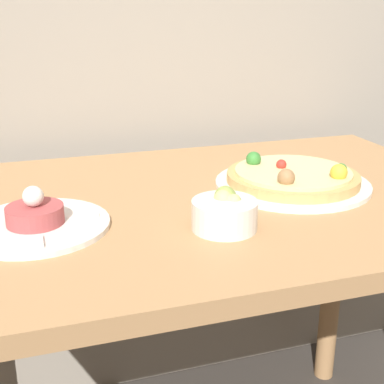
# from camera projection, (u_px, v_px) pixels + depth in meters

# --- Properties ---
(dining_table) EXTENTS (1.19, 0.76, 0.80)m
(dining_table) POSITION_uv_depth(u_px,v_px,m) (203.00, 251.00, 1.11)
(dining_table) COLOR #AD7F51
(dining_table) RESTS_ON ground_plane
(pizza_plate) EXTENTS (0.33, 0.33, 0.06)m
(pizza_plate) POSITION_uv_depth(u_px,v_px,m) (293.00, 178.00, 1.13)
(pizza_plate) COLOR silver
(pizza_plate) RESTS_ON dining_table
(tartare_plate) EXTENTS (0.25, 0.25, 0.08)m
(tartare_plate) POSITION_uv_depth(u_px,v_px,m) (36.00, 221.00, 0.92)
(tartare_plate) COLOR silver
(tartare_plate) RESTS_ON dining_table
(small_bowl) EXTENTS (0.11, 0.11, 0.07)m
(small_bowl) POSITION_uv_depth(u_px,v_px,m) (225.00, 212.00, 0.91)
(small_bowl) COLOR silver
(small_bowl) RESTS_ON dining_table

